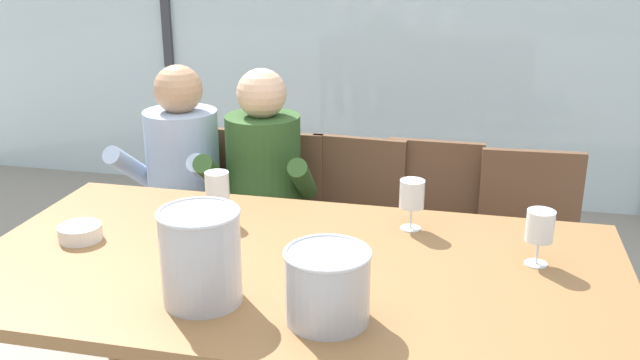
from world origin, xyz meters
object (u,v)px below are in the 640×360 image
chair_center (352,224)px  wine_glass_center_pour (540,228)px  chair_near_window_right (529,243)px  tasting_bowl (80,232)px  dining_table (295,286)px  ice_bucket_secondary (201,255)px  chair_near_curtain (199,209)px  wine_glass_near_bucket (412,196)px  chair_right_of_center (430,229)px  person_olive_shirt (260,192)px  chair_left_of_center (273,217)px  person_pale_blue_shirt (176,185)px  wine_glass_by_left_taster (217,188)px  ice_bucket_primary (327,285)px

chair_center → wine_glass_center_pour: size_ratio=5.05×
chair_center → chair_near_window_right: (0.75, -0.04, 0.00)m
tasting_bowl → dining_table: bearing=-1.3°
ice_bucket_secondary → tasting_bowl: bearing=151.8°
chair_near_curtain → tasting_bowl: chair_near_curtain is taller
tasting_bowl → wine_glass_near_bucket: (1.04, 0.33, 0.09)m
chair_right_of_center → wine_glass_near_bucket: wine_glass_near_bucket is taller
person_olive_shirt → wine_glass_center_pour: 1.28m
chair_near_curtain → dining_table: bearing=-45.2°
chair_near_curtain → ice_bucket_secondary: ice_bucket_secondary is taller
dining_table → chair_near_window_right: bearing=50.5°
chair_left_of_center → chair_right_of_center: 0.70m
chair_center → chair_near_window_right: same height
chair_right_of_center → tasting_bowl: (-1.07, -0.96, 0.28)m
person_olive_shirt → tasting_bowl: (-0.36, -0.79, 0.11)m
tasting_bowl → wine_glass_center_pour: bearing=5.6°
chair_near_curtain → chair_right_of_center: 1.06m
chair_near_curtain → chair_right_of_center: (1.06, 0.00, 0.00)m
person_olive_shirt → wine_glass_center_pour: bearing=-36.2°
dining_table → person_olive_shirt: (-0.36, 0.81, -0.01)m
chair_near_window_right → dining_table: bearing=-132.6°
person_pale_blue_shirt → chair_left_of_center: bearing=23.6°
chair_right_of_center → wine_glass_center_pour: 0.97m
chair_right_of_center → wine_glass_near_bucket: (-0.03, -0.63, 0.38)m
person_pale_blue_shirt → wine_glass_by_left_taster: person_pale_blue_shirt is taller
chair_right_of_center → dining_table: bearing=-109.0°
chair_center → wine_glass_center_pour: (0.71, -0.79, 0.38)m
chair_right_of_center → ice_bucket_secondary: bearing=-112.5°
chair_left_of_center → wine_glass_near_bucket: bearing=-43.9°
ice_bucket_primary → ice_bucket_secondary: ice_bucket_secondary is taller
ice_bucket_secondary → person_pale_blue_shirt: bearing=117.5°
chair_near_curtain → wine_glass_near_bucket: (1.03, -0.63, 0.38)m
person_pale_blue_shirt → ice_bucket_primary: person_pale_blue_shirt is taller
ice_bucket_primary → tasting_bowl: bearing=160.7°
chair_near_curtain → tasting_bowl: 1.00m
dining_table → tasting_bowl: (-0.73, 0.02, 0.10)m
chair_right_of_center → tasting_bowl: 1.47m
person_olive_shirt → wine_glass_by_left_taster: (0.02, -0.52, 0.21)m
dining_table → person_pale_blue_shirt: 1.10m
chair_near_curtain → chair_right_of_center: size_ratio=1.00×
chair_right_of_center → chair_near_window_right: (0.41, -0.06, 0.00)m
dining_table → wine_glass_by_left_taster: size_ratio=11.48×
tasting_bowl → wine_glass_center_pour: wine_glass_center_pour is taller
chair_right_of_center → person_pale_blue_shirt: size_ratio=0.73×
chair_near_curtain → wine_glass_by_left_taster: size_ratio=5.05×
chair_right_of_center → chair_left_of_center: bearing=-177.4°
chair_near_window_right → ice_bucket_secondary: 1.57m
chair_right_of_center → wine_glass_by_left_taster: (-0.70, -0.69, 0.38)m
person_pale_blue_shirt → wine_glass_near_bucket: bearing=-19.8°
chair_center → wine_glass_by_left_taster: 0.85m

